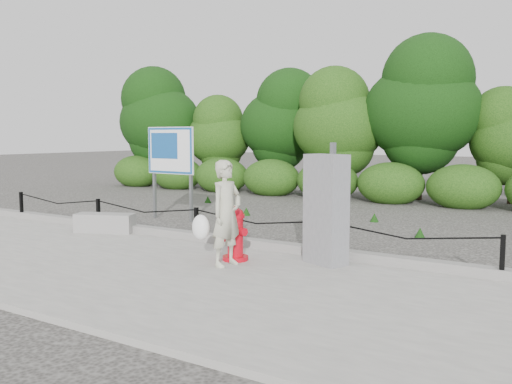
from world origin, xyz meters
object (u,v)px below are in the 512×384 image
at_px(concrete_block, 105,223).
at_px(utility_cabinet, 326,209).
at_px(pedestrian, 225,214).
at_px(advertising_sign, 171,155).
at_px(fire_hydrant, 235,234).

relative_size(concrete_block, utility_cabinet, 0.64).
relative_size(pedestrian, advertising_sign, 0.71).
bearing_deg(pedestrian, advertising_sign, 57.23).
xyz_separation_m(pedestrian, utility_cabinet, (1.18, 0.87, 0.05)).
bearing_deg(pedestrian, utility_cabinet, -45.87).
bearing_deg(concrete_block, fire_hydrant, -10.36).
bearing_deg(fire_hydrant, pedestrian, -63.98).
distance_m(concrete_block, utility_cabinet, 4.75).
bearing_deg(fire_hydrant, concrete_block, -174.91).
height_order(fire_hydrant, utility_cabinet, utility_cabinet).
height_order(pedestrian, utility_cabinet, utility_cabinet).
height_order(concrete_block, utility_cabinet, utility_cabinet).
distance_m(pedestrian, concrete_block, 3.71).
relative_size(pedestrian, concrete_block, 1.35).
bearing_deg(utility_cabinet, advertising_sign, 175.59).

